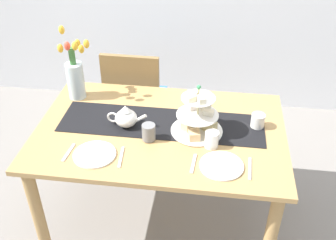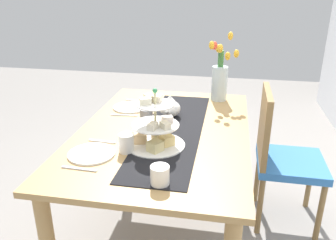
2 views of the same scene
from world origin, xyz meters
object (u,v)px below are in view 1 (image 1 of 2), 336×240
object	(u,v)px
chair_left	(135,97)
dinner_plate_left	(95,154)
dining_table	(161,143)
knife_right	(250,168)
teapot	(126,118)
mug_white_text	(212,139)
cream_jug	(258,121)
tiered_cake_stand	(198,119)
mug_grey	(149,132)
dinner_plate_right	(221,166)
fork_right	(193,163)
fork_left	(69,152)
tulip_vase	(75,75)
knife_left	(121,157)

from	to	relation	value
chair_left	dinner_plate_left	world-z (taller)	chair_left
dining_table	knife_right	world-z (taller)	knife_right
teapot	mug_white_text	bearing A→B (deg)	-14.12
teapot	cream_jug	world-z (taller)	teapot
tiered_cake_stand	mug_grey	world-z (taller)	tiered_cake_stand
cream_jug	dinner_plate_right	bearing A→B (deg)	-117.52
chair_left	knife_right	size ratio (longest dim) A/B	5.35
fork_right	cream_jug	bearing A→B (deg)	47.99
tiered_cake_stand	cream_jug	bearing A→B (deg)	15.30
teapot	fork_right	distance (m)	0.51
dining_table	dinner_plate_left	world-z (taller)	dinner_plate_left
dinner_plate_left	fork_right	xyz separation A→B (m)	(0.53, 0.00, -0.00)
dinner_plate_left	fork_right	distance (m)	0.53
dinner_plate_left	knife_right	size ratio (longest dim) A/B	1.35
fork_left	knife_right	size ratio (longest dim) A/B	0.88
cream_jug	fork_right	world-z (taller)	cream_jug
cream_jug	dinner_plate_left	size ratio (longest dim) A/B	0.37
teapot	knife_right	world-z (taller)	teapot
chair_left	fork_left	xyz separation A→B (m)	(-0.15, -0.99, 0.24)
teapot	mug_white_text	size ratio (longest dim) A/B	2.51
mug_grey	dinner_plate_right	bearing A→B (deg)	-23.03
tulip_vase	knife_left	xyz separation A→B (m)	(0.42, -0.57, -0.16)
fork_left	dinner_plate_right	bearing A→B (deg)	0.00
chair_left	tiered_cake_stand	xyz separation A→B (m)	(0.52, -0.70, 0.33)
knife_left	mug_grey	bearing A→B (deg)	55.62
tulip_vase	mug_white_text	world-z (taller)	tulip_vase
mug_white_text	tiered_cake_stand	bearing A→B (deg)	124.43
fork_right	mug_grey	distance (m)	0.32
dining_table	mug_white_text	world-z (taller)	mug_white_text
chair_left	dinner_plate_right	distance (m)	1.22
chair_left	tiered_cake_stand	world-z (taller)	tiered_cake_stand
tulip_vase	teapot	bearing A→B (deg)	-36.14
knife_right	mug_white_text	distance (m)	0.26
tiered_cake_stand	fork_left	xyz separation A→B (m)	(-0.67, -0.29, -0.09)
tiered_cake_stand	teapot	distance (m)	0.42
teapot	tiered_cake_stand	bearing A→B (deg)	-0.03
tulip_vase	dinner_plate_right	size ratio (longest dim) A/B	2.03
chair_left	teapot	size ratio (longest dim) A/B	3.82
chair_left	dinner_plate_left	bearing A→B (deg)	-90.36
fork_left	dinner_plate_right	distance (m)	0.82
cream_jug	fork_right	bearing A→B (deg)	-132.01
tiered_cake_stand	dinner_plate_left	distance (m)	0.61
teapot	mug_white_text	xyz separation A→B (m)	(0.51, -0.13, -0.01)
teapot	mug_grey	world-z (taller)	teapot
tulip_vase	knife_left	bearing A→B (deg)	-53.47
tiered_cake_stand	teapot	size ratio (longest dim) A/B	1.28
teapot	fork_right	bearing A→B (deg)	-34.31
dinner_plate_left	cream_jug	bearing A→B (deg)	23.58
teapot	knife_left	size ratio (longest dim) A/B	1.40
knife_right	mug_white_text	world-z (taller)	mug_white_text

